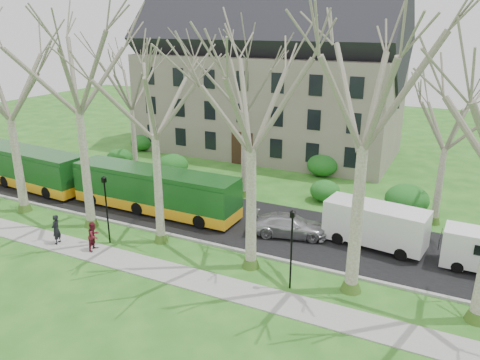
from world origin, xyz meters
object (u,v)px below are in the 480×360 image
object	(u,v)px
van_a	(375,226)
pedestrian_a	(56,229)
bus_follow	(154,190)
sedan	(290,225)
pedestrian_b	(94,236)
bus_lead	(22,166)

from	to	relation	value
van_a	pedestrian_a	xyz separation A→B (m)	(-17.71, -8.37, -0.37)
bus_follow	pedestrian_a	world-z (taller)	bus_follow
sedan	pedestrian_b	xyz separation A→B (m)	(-9.86, -7.06, 0.19)
bus_follow	bus_lead	bearing A→B (deg)	-179.05
sedan	bus_lead	bearing A→B (deg)	76.38
bus_lead	pedestrian_b	size ratio (longest dim) A/B	7.33
pedestrian_a	pedestrian_b	distance (m)	2.72
sedan	pedestrian_b	world-z (taller)	pedestrian_b
bus_lead	sedan	size ratio (longest dim) A/B	2.71
bus_follow	van_a	bearing A→B (deg)	5.19
bus_follow	sedan	size ratio (longest dim) A/B	2.66
van_a	pedestrian_b	size ratio (longest dim) A/B	3.35
bus_follow	pedestrian_b	distance (m)	6.74
bus_follow	sedan	bearing A→B (deg)	2.45
bus_lead	bus_follow	xyz separation A→B (m)	(13.49, 0.14, -0.03)
sedan	van_a	bearing A→B (deg)	-94.64
pedestrian_a	pedestrian_b	xyz separation A→B (m)	(2.70, 0.38, -0.05)
bus_follow	pedestrian_a	bearing A→B (deg)	-107.72
bus_lead	sedan	world-z (taller)	bus_lead
pedestrian_b	pedestrian_a	bearing A→B (deg)	90.58
sedan	pedestrian_a	size ratio (longest dim) A/B	2.57
bus_lead	sedan	xyz separation A→B (m)	(23.74, 0.51, -0.94)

